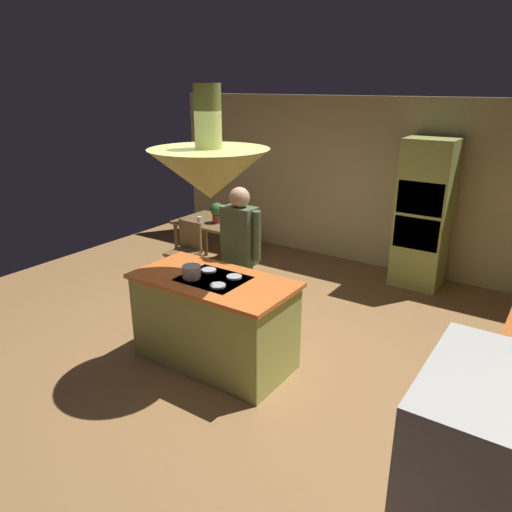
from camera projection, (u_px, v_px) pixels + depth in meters
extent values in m
plane|color=#9E7042|center=(227.00, 352.00, 5.16)|extent=(8.16, 8.16, 0.00)
cube|color=beige|center=(362.00, 183.00, 7.41)|extent=(6.80, 0.10, 2.55)
cube|color=#A8B259|center=(215.00, 323.00, 4.85)|extent=(1.56, 0.78, 0.89)
cube|color=orange|center=(213.00, 280.00, 4.70)|extent=(1.62, 0.84, 0.04)
cube|color=black|center=(213.00, 279.00, 4.69)|extent=(0.64, 0.52, 0.01)
cylinder|color=#B2B2B7|center=(192.00, 278.00, 4.67)|extent=(0.15, 0.15, 0.02)
cylinder|color=#B2B2B7|center=(218.00, 286.00, 4.50)|extent=(0.15, 0.15, 0.02)
cylinder|color=#B2B2B7|center=(209.00, 270.00, 4.87)|extent=(0.15, 0.15, 0.02)
cylinder|color=#B2B2B7|center=(234.00, 277.00, 4.70)|extent=(0.15, 0.15, 0.02)
cube|color=#A8B259|center=(424.00, 214.00, 6.60)|extent=(0.66, 0.62, 2.05)
cube|color=black|center=(420.00, 198.00, 6.29)|extent=(0.60, 0.04, 0.44)
cube|color=black|center=(416.00, 233.00, 6.45)|extent=(0.60, 0.04, 0.44)
cube|color=brown|center=(213.00, 222.00, 7.29)|extent=(1.04, 0.81, 0.04)
cylinder|color=brown|center=(177.00, 246.00, 7.39)|extent=(0.06, 0.06, 0.72)
cylinder|color=brown|center=(224.00, 258.00, 6.90)|extent=(0.06, 0.06, 0.72)
cylinder|color=brown|center=(206.00, 235.00, 7.93)|extent=(0.06, 0.06, 0.72)
cylinder|color=brown|center=(251.00, 245.00, 7.44)|extent=(0.06, 0.06, 0.72)
cylinder|color=tan|center=(234.00, 295.00, 5.54)|extent=(0.14, 0.14, 0.83)
cylinder|color=tan|center=(247.00, 299.00, 5.45)|extent=(0.14, 0.14, 0.83)
cube|color=#4C6042|center=(240.00, 236.00, 5.24)|extent=(0.36, 0.22, 0.64)
cylinder|color=#4C6042|center=(224.00, 229.00, 5.35)|extent=(0.09, 0.09, 0.55)
cylinder|color=#4C6042|center=(257.00, 236.00, 5.12)|extent=(0.09, 0.09, 0.55)
sphere|color=tan|center=(239.00, 198.00, 5.10)|extent=(0.23, 0.23, 0.23)
cone|color=#A8B259|center=(210.00, 174.00, 4.34)|extent=(1.10, 1.10, 0.45)
cylinder|color=#A8B259|center=(208.00, 116.00, 4.17)|extent=(0.24, 0.24, 0.55)
cone|color=beige|center=(211.00, 147.00, 6.91)|extent=(0.32, 0.32, 0.22)
cylinder|color=black|center=(210.00, 117.00, 6.77)|extent=(0.01, 0.01, 0.60)
cube|color=brown|center=(183.00, 253.00, 6.84)|extent=(0.40, 0.40, 0.04)
cube|color=brown|center=(190.00, 235.00, 6.90)|extent=(0.40, 0.04, 0.42)
cylinder|color=brown|center=(167.00, 269.00, 6.87)|extent=(0.04, 0.04, 0.43)
cylinder|color=brown|center=(184.00, 274.00, 6.69)|extent=(0.04, 0.04, 0.43)
cylinder|color=brown|center=(183.00, 262.00, 7.14)|extent=(0.04, 0.04, 0.43)
cylinder|color=brown|center=(200.00, 267.00, 6.96)|extent=(0.04, 0.04, 0.43)
cube|color=brown|center=(241.00, 230.00, 7.94)|extent=(0.40, 0.40, 0.04)
cube|color=brown|center=(234.00, 219.00, 7.72)|extent=(0.40, 0.04, 0.42)
cylinder|color=brown|center=(255.00, 242.00, 8.06)|extent=(0.04, 0.04, 0.43)
cylinder|color=brown|center=(239.00, 238.00, 8.24)|extent=(0.04, 0.04, 0.43)
cylinder|color=brown|center=(243.00, 247.00, 7.79)|extent=(0.04, 0.04, 0.43)
cylinder|color=brown|center=(227.00, 243.00, 7.97)|extent=(0.04, 0.04, 0.43)
cylinder|color=#99382D|center=(217.00, 219.00, 7.16)|extent=(0.14, 0.14, 0.12)
sphere|color=#2D722D|center=(217.00, 209.00, 7.11)|extent=(0.20, 0.20, 0.20)
cylinder|color=white|center=(199.00, 220.00, 7.16)|extent=(0.07, 0.07, 0.09)
cylinder|color=#B2B2B7|center=(191.00, 272.00, 4.65)|extent=(0.18, 0.18, 0.12)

